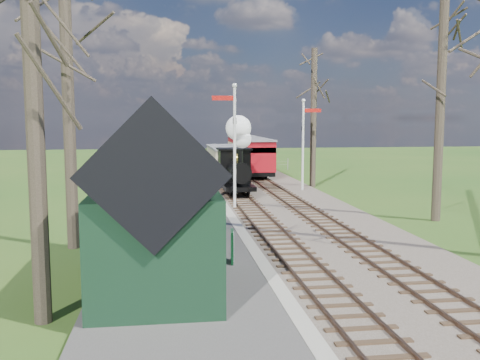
% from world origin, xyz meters
% --- Properties ---
extents(ground, '(140.00, 140.00, 0.00)m').
position_xyz_m(ground, '(0.00, 0.00, 0.00)').
color(ground, '#2A581B').
rests_on(ground, ground).
extents(distant_hills, '(114.40, 48.00, 22.02)m').
position_xyz_m(distant_hills, '(1.40, 64.38, -16.21)').
color(distant_hills, '#385B23').
rests_on(distant_hills, ground).
extents(ballast_bed, '(8.00, 60.00, 0.10)m').
position_xyz_m(ballast_bed, '(1.30, 22.00, 0.05)').
color(ballast_bed, brown).
rests_on(ballast_bed, ground).
extents(track_near, '(1.60, 60.00, 0.15)m').
position_xyz_m(track_near, '(0.00, 22.00, 0.10)').
color(track_near, brown).
rests_on(track_near, ground).
extents(track_far, '(1.60, 60.00, 0.15)m').
position_xyz_m(track_far, '(2.60, 22.00, 0.10)').
color(track_far, brown).
rests_on(track_far, ground).
extents(platform, '(5.00, 44.00, 0.20)m').
position_xyz_m(platform, '(-3.50, 14.00, 0.10)').
color(platform, '#474442').
rests_on(platform, ground).
extents(coping_strip, '(0.40, 44.00, 0.21)m').
position_xyz_m(coping_strip, '(-1.20, 14.00, 0.10)').
color(coping_strip, '#B2AD9E').
rests_on(coping_strip, ground).
extents(station_shed, '(3.25, 6.30, 4.78)m').
position_xyz_m(station_shed, '(-4.30, 4.00, 2.27)').
color(station_shed, black).
rests_on(station_shed, platform).
extents(semaphore_near, '(1.22, 0.24, 6.22)m').
position_xyz_m(semaphore_near, '(-0.77, 16.00, 3.62)').
color(semaphore_near, silver).
rests_on(semaphore_near, ground).
extents(semaphore_far, '(1.22, 0.24, 5.72)m').
position_xyz_m(semaphore_far, '(4.37, 22.00, 3.35)').
color(semaphore_far, silver).
rests_on(semaphore_far, ground).
extents(bare_trees, '(15.51, 22.39, 12.00)m').
position_xyz_m(bare_trees, '(1.33, 10.10, 5.21)').
color(bare_trees, '#382D23').
rests_on(bare_trees, ground).
extents(fence_line, '(12.60, 0.08, 1.00)m').
position_xyz_m(fence_line, '(0.30, 36.00, 0.55)').
color(fence_line, slate).
rests_on(fence_line, ground).
extents(locomotive, '(1.80, 4.19, 4.49)m').
position_xyz_m(locomotive, '(-0.01, 20.49, 2.07)').
color(locomotive, black).
rests_on(locomotive, ground).
extents(coach, '(2.10, 7.19, 2.21)m').
position_xyz_m(coach, '(0.00, 26.55, 1.52)').
color(coach, black).
rests_on(coach, ground).
extents(red_carriage_a, '(2.29, 5.67, 2.41)m').
position_xyz_m(red_carriage_a, '(2.60, 29.78, 1.64)').
color(red_carriage_a, black).
rests_on(red_carriage_a, ground).
extents(red_carriage_b, '(2.29, 5.67, 2.41)m').
position_xyz_m(red_carriage_b, '(2.60, 35.28, 1.64)').
color(red_carriage_b, black).
rests_on(red_carriage_b, ground).
extents(sign_board, '(0.16, 0.67, 0.98)m').
position_xyz_m(sign_board, '(-2.10, 5.64, 0.69)').
color(sign_board, '#0E431F').
rests_on(sign_board, platform).
extents(bench, '(0.37, 1.24, 0.71)m').
position_xyz_m(bench, '(-3.36, 3.13, 0.53)').
color(bench, '#402517').
rests_on(bench, platform).
extents(person, '(0.39, 0.52, 1.30)m').
position_xyz_m(person, '(-2.90, 6.25, 0.85)').
color(person, '#1B2432').
rests_on(person, platform).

